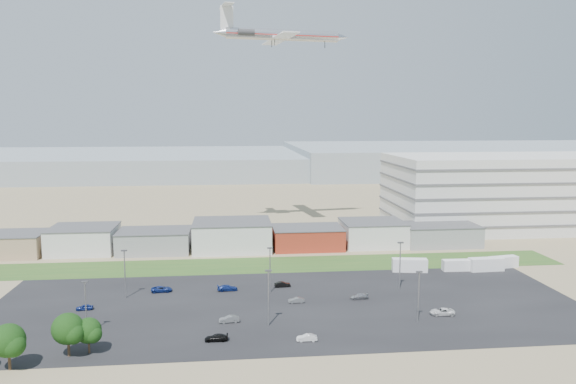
{
  "coord_description": "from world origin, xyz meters",
  "views": [
    {
      "loc": [
        -6.65,
        -89.49,
        37.85
      ],
      "look_at": [
        5.17,
        22.0,
        23.01
      ],
      "focal_mm": 35.0,
      "sensor_mm": 36.0,
      "label": 1
    }
  ],
  "objects": [
    {
      "name": "ground",
      "position": [
        0.0,
        0.0,
        0.0
      ],
      "size": [
        700.0,
        700.0,
        0.0
      ],
      "primitive_type": "plane",
      "color": "#8E7F5A",
      "rests_on": "ground"
    },
    {
      "name": "parking_lot",
      "position": [
        5.0,
        20.0,
        0.01
      ],
      "size": [
        120.0,
        50.0,
        0.01
      ],
      "primitive_type": "cube",
      "color": "black",
      "rests_on": "ground"
    },
    {
      "name": "grass_strip",
      "position": [
        0.0,
        52.0,
        0.01
      ],
      "size": [
        160.0,
        16.0,
        0.02
      ],
      "primitive_type": "cube",
      "color": "#2B5620",
      "rests_on": "ground"
    },
    {
      "name": "hills_backdrop",
      "position": [
        40.0,
        315.0,
        4.5
      ],
      "size": [
        700.0,
        200.0,
        9.0
      ],
      "primitive_type": null,
      "color": "gray",
      "rests_on": "ground"
    },
    {
      "name": "building_row",
      "position": [
        -17.0,
        71.0,
        4.0
      ],
      "size": [
        170.0,
        20.0,
        8.0
      ],
      "primitive_type": null,
      "color": "silver",
      "rests_on": "ground"
    },
    {
      "name": "parking_garage",
      "position": [
        90.0,
        95.0,
        12.5
      ],
      "size": [
        80.0,
        40.0,
        25.0
      ],
      "primitive_type": "cube",
      "color": "silver",
      "rests_on": "ground"
    },
    {
      "name": "box_trailer_a",
      "position": [
        37.68,
        42.09,
        1.6
      ],
      "size": [
        8.87,
        4.02,
        3.21
      ],
      "primitive_type": null,
      "rotation": [
        0.0,
        0.0,
        -0.16
      ],
      "color": "silver",
      "rests_on": "ground"
    },
    {
      "name": "box_trailer_b",
      "position": [
        49.72,
        41.61,
        1.36
      ],
      "size": [
        7.33,
        2.47,
        2.73
      ],
      "primitive_type": null,
      "rotation": [
        0.0,
        0.0,
        -0.03
      ],
      "color": "silver",
      "rests_on": "ground"
    },
    {
      "name": "box_trailer_c",
      "position": [
        56.92,
        40.78,
        1.6
      ],
      "size": [
        8.67,
        3.07,
        3.21
      ],
      "primitive_type": null,
      "rotation": [
        0.0,
        0.0,
        0.05
      ],
      "color": "silver",
      "rests_on": "ground"
    },
    {
      "name": "box_trailer_d",
      "position": [
        62.62,
        43.19,
        1.43
      ],
      "size": [
        7.93,
        3.78,
        2.86
      ],
      "primitive_type": null,
      "rotation": [
        0.0,
        0.0,
        0.19
      ],
      "color": "silver",
      "rests_on": "ground"
    },
    {
      "name": "tree_mid",
      "position": [
        -40.03,
        -4.91,
        4.08
      ],
      "size": [
        5.44,
        5.44,
        8.15
      ],
      "primitive_type": null,
      "color": "black",
      "rests_on": "ground"
    },
    {
      "name": "tree_right",
      "position": [
        -32.49,
        -0.79,
        4.03
      ],
      "size": [
        5.38,
        5.38,
        8.07
      ],
      "primitive_type": null,
      "color": "black",
      "rests_on": "ground"
    },
    {
      "name": "tree_near",
      "position": [
        -29.58,
        0.17,
        3.34
      ],
      "size": [
        4.45,
        4.45,
        6.67
      ],
      "primitive_type": null,
      "color": "black",
      "rests_on": "ground"
    },
    {
      "name": "lightpole_front_l",
      "position": [
        -32.0,
        8.77,
        4.76
      ],
      "size": [
        1.12,
        0.47,
        9.51
      ],
      "primitive_type": null,
      "color": "slate",
      "rests_on": "ground"
    },
    {
      "name": "lightpole_front_m",
      "position": [
        0.23,
        9.23,
        5.24
      ],
      "size": [
        1.23,
        0.51,
        10.47
      ],
      "primitive_type": null,
      "color": "slate",
      "rests_on": "ground"
    },
    {
      "name": "lightpole_front_r",
      "position": [
        28.08,
        8.0,
        4.88
      ],
      "size": [
        1.15,
        0.48,
        9.76
      ],
      "primitive_type": null,
      "color": "slate",
      "rests_on": "ground"
    },
    {
      "name": "lightpole_back_l",
      "position": [
        -28.75,
        28.41,
        5.17
      ],
      "size": [
        1.22,
        0.51,
        10.34
      ],
      "primitive_type": null,
      "color": "slate",
      "rests_on": "ground"
    },
    {
      "name": "lightpole_back_m",
      "position": [
        1.97,
        28.9,
        5.01
      ],
      "size": [
        1.18,
        0.49,
        10.02
      ],
      "primitive_type": null,
      "color": "slate",
      "rests_on": "ground"
    },
    {
      "name": "lightpole_back_r",
      "position": [
        30.85,
        28.34,
        5.32
      ],
      "size": [
        1.25,
        0.52,
        10.64
      ],
      "primitive_type": null,
      "color": "slate",
      "rests_on": "ground"
    },
    {
      "name": "airliner",
      "position": [
        11.47,
        98.56,
        64.82
      ],
      "size": [
        50.16,
        37.87,
        13.59
      ],
      "primitive_type": null,
      "rotation": [
        0.0,
        0.0,
        0.15
      ],
      "color": "silver"
    },
    {
      "name": "parked_car_0",
      "position": [
        34.06,
        11.25,
        0.65
      ],
      "size": [
        4.95,
        2.8,
        1.3
      ],
      "primitive_type": "imported",
      "rotation": [
        0.0,
        0.0,
        -1.71
      ],
      "color": "silver",
      "rests_on": "ground"
    },
    {
      "name": "parked_car_3",
      "position": [
        -9.17,
        2.98,
        0.58
      ],
      "size": [
        4.05,
        1.74,
        1.16
      ],
      "primitive_type": "imported",
      "rotation": [
        0.0,
        0.0,
        -1.6
      ],
      "color": "black",
      "rests_on": "ground"
    },
    {
      "name": "parked_car_4",
      "position": [
        -6.96,
        11.58,
        0.62
      ],
      "size": [
        3.89,
        1.62,
        1.25
      ],
      "primitive_type": "imported",
      "rotation": [
        0.0,
        0.0,
        -1.49
      ],
      "color": "#595B5E",
      "rests_on": "ground"
    },
    {
      "name": "parked_car_5",
      "position": [
        -35.53,
        21.47,
        0.56
      ],
      "size": [
        3.38,
        1.59,
        1.12
      ],
      "primitive_type": "imported",
      "rotation": [
        0.0,
        0.0,
        -1.49
      ],
      "color": "navy",
      "rests_on": "ground"
    },
    {
      "name": "parked_car_6",
      "position": [
        -7.31,
        31.07,
        0.64
      ],
      "size": [
        4.56,
        2.14,
        1.29
      ],
      "primitive_type": "imported",
      "rotation": [
        0.0,
        0.0,
        1.65
      ],
      "color": "navy",
      "rests_on": "ground"
    },
    {
      "name": "parked_car_7",
      "position": [
        6.84,
        21.39,
        0.54
      ],
      "size": [
        3.31,
        1.17,
        1.09
      ],
      "primitive_type": "imported",
      "rotation": [
        0.0,
        0.0,
        -1.58
      ],
      "color": "#595B5E",
      "rests_on": "ground"
    },
    {
      "name": "parked_car_9",
      "position": [
        -21.66,
        31.72,
        0.63
      ],
      "size": [
        4.71,
        2.46,
        1.27
      ],
      "primitive_type": "imported",
      "rotation": [
        0.0,
        0.0,
        1.65
      ],
      "color": "navy",
      "rests_on": "ground"
    },
    {
      "name": "parked_car_11",
      "position": [
        5.04,
        32.48,
        0.6
      ],
      "size": [
        3.73,
        1.55,
        1.2
      ],
      "primitive_type": "imported",
      "rotation": [
        0.0,
        0.0,
        1.65
      ],
      "color": "black",
      "rests_on": "ground"
    },
    {
      "name": "parked_car_12",
      "position": [
        20.24,
        22.36,
        0.57
      ],
      "size": [
        3.97,
        1.77,
        1.13
      ],
      "primitive_type": "imported",
      "rotation": [
        0.0,
        0.0,
        -1.52
      ],
      "color": "#A5A5AA",
      "rests_on": "ground"
    },
    {
      "name": "parked_car_13",
      "position": [
        6.22,
        1.33,
        0.58
      ],
      "size": [
        3.58,
        1.4,
        1.16
      ],
      "primitive_type": "imported",
      "rotation": [
        0.0,
        0.0,
        -1.62
      ],
      "color": "silver",
      "rests_on": "ground"
    }
  ]
}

